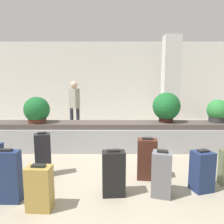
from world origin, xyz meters
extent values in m
plane|color=#9E937F|center=(0.00, 0.00, 0.00)|extent=(18.00, 18.00, 0.00)
cube|color=silver|center=(0.00, 5.52, 1.60)|extent=(18.00, 0.06, 3.20)
cube|color=#9E9EA3|center=(0.00, 1.54, 0.27)|extent=(8.91, 0.75, 0.55)
cube|color=#4C423D|center=(0.00, 1.54, 0.61)|extent=(8.55, 0.59, 0.12)
cube|color=silver|center=(2.07, 4.24, 1.60)|extent=(0.55, 0.55, 3.20)
cube|color=navy|center=(1.38, -0.46, 0.31)|extent=(0.35, 0.33, 0.61)
cube|color=black|center=(1.38, -0.46, 0.63)|extent=(0.18, 0.13, 0.03)
cube|color=slate|center=(0.73, -0.62, 0.33)|extent=(0.33, 0.31, 0.66)
cube|color=black|center=(0.73, -0.62, 0.67)|extent=(0.17, 0.12, 0.03)
cube|color=navy|center=(-1.44, -0.80, 0.37)|extent=(0.39, 0.17, 0.73)
cube|color=black|center=(-1.44, -0.80, 0.75)|extent=(0.22, 0.06, 0.03)
cube|color=#A3843D|center=(-0.92, -0.98, 0.29)|extent=(0.33, 0.23, 0.58)
cube|color=black|center=(-0.92, -0.98, 0.60)|extent=(0.18, 0.09, 0.03)
cube|color=#232328|center=(-1.20, 0.04, 0.38)|extent=(0.31, 0.26, 0.76)
cube|color=black|center=(-1.20, 0.04, 0.77)|extent=(0.16, 0.11, 0.03)
cube|color=#472319|center=(0.60, -0.06, 0.35)|extent=(0.35, 0.26, 0.69)
cube|color=black|center=(0.60, -0.06, 0.71)|extent=(0.19, 0.10, 0.03)
cube|color=black|center=(0.03, -0.61, 0.33)|extent=(0.34, 0.23, 0.66)
cube|color=black|center=(0.03, -0.61, 0.68)|extent=(0.19, 0.09, 0.03)
cylinder|color=#2D2D2D|center=(2.55, 1.60, 0.74)|extent=(0.40, 0.40, 0.15)
sphere|color=#2D7F38|center=(2.55, 1.60, 0.96)|extent=(0.51, 0.51, 0.51)
cylinder|color=#381914|center=(1.31, 1.60, 0.77)|extent=(0.34, 0.34, 0.20)
sphere|color=#195B28|center=(1.31, 1.60, 1.05)|extent=(0.66, 0.66, 0.66)
cylinder|color=#4C2319|center=(-1.78, 1.49, 0.74)|extent=(0.42, 0.42, 0.15)
sphere|color=#195B28|center=(-1.78, 1.49, 0.98)|extent=(0.60, 0.60, 0.60)
cylinder|color=#282833|center=(-1.30, 3.28, 0.39)|extent=(0.11, 0.11, 0.79)
cylinder|color=#282833|center=(-1.10, 3.28, 0.39)|extent=(0.11, 0.11, 0.79)
cube|color=gray|center=(-1.20, 3.28, 1.10)|extent=(0.36, 0.34, 0.62)
sphere|color=beige|center=(-1.20, 3.28, 1.52)|extent=(0.23, 0.23, 0.23)
camera|label=1|loc=(0.03, -3.61, 1.68)|focal=35.00mm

